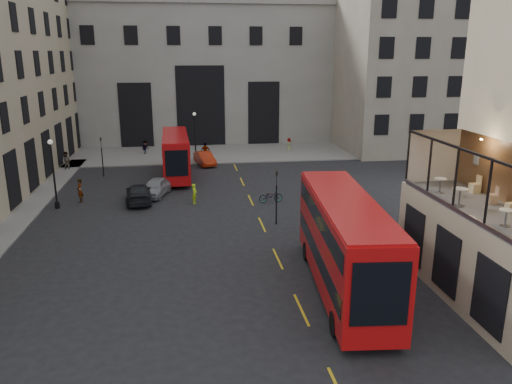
{
  "coord_description": "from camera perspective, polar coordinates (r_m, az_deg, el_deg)",
  "views": [
    {
      "loc": [
        -7.04,
        -20.36,
        11.56
      ],
      "look_at": [
        -2.73,
        9.81,
        3.0
      ],
      "focal_mm": 35.0,
      "sensor_mm": 36.0,
      "label": 1
    }
  ],
  "objects": [
    {
      "name": "cafe_table_mid",
      "position": [
        25.12,
        22.28,
        -0.25
      ],
      "size": [
        0.69,
        0.69,
        0.86
      ],
      "color": "silver",
      "rests_on": "cafe_floor"
    },
    {
      "name": "traffic_light_far",
      "position": [
        49.86,
        -17.22,
        4.42
      ],
      "size": [
        0.16,
        0.2,
        3.8
      ],
      "color": "black",
      "rests_on": "ground"
    },
    {
      "name": "cyclist",
      "position": [
        39.53,
        -7.04,
        -0.21
      ],
      "size": [
        0.56,
        0.69,
        1.62
      ],
      "primitive_type": "imported",
      "rotation": [
        0.0,
        0.0,
        1.24
      ],
      "color": "#B4DF17",
      "rests_on": "ground"
    },
    {
      "name": "cafe_chair_d",
      "position": [
        27.92,
        23.74,
        0.48
      ],
      "size": [
        0.47,
        0.47,
        0.9
      ],
      "color": "#DEBE80",
      "rests_on": "cafe_floor"
    },
    {
      "name": "cafe_chair_c",
      "position": [
        26.32,
        25.42,
        -0.63
      ],
      "size": [
        0.48,
        0.48,
        0.83
      ],
      "color": "tan",
      "rests_on": "cafe_floor"
    },
    {
      "name": "bicycle",
      "position": [
        39.79,
        1.69,
        -0.47
      ],
      "size": [
        1.94,
        0.84,
        0.99
      ],
      "primitive_type": "imported",
      "rotation": [
        0.0,
        0.0,
        1.67
      ],
      "color": "gray",
      "rests_on": "ground"
    },
    {
      "name": "bus_far",
      "position": [
        48.15,
        -9.16,
        4.42
      ],
      "size": [
        2.66,
        10.4,
        4.12
      ],
      "color": "#B60C0E",
      "rests_on": "ground"
    },
    {
      "name": "cafe_chair_b",
      "position": [
        25.23,
        27.16,
        -1.53
      ],
      "size": [
        0.42,
        0.42,
        0.8
      ],
      "color": "tan",
      "rests_on": "cafe_floor"
    },
    {
      "name": "cafe_table_far",
      "position": [
        27.14,
        20.32,
        0.94
      ],
      "size": [
        0.61,
        0.61,
        0.77
      ],
      "color": "silver",
      "rests_on": "cafe_floor"
    },
    {
      "name": "pedestrian_e",
      "position": [
        42.1,
        -19.5,
        0.15
      ],
      "size": [
        0.46,
        0.69,
        1.87
      ],
      "primitive_type": "imported",
      "rotation": [
        0.0,
        0.0,
        4.69
      ],
      "color": "gray",
      "rests_on": "ground"
    },
    {
      "name": "street_lamp_b",
      "position": [
        55.14,
        -6.97,
        6.0
      ],
      "size": [
        0.36,
        0.36,
        5.33
      ],
      "color": "black",
      "rests_on": "ground"
    },
    {
      "name": "bus_near",
      "position": [
        24.94,
        10.08,
        -5.43
      ],
      "size": [
        3.78,
        12.14,
        4.77
      ],
      "color": "#B80C0D",
      "rests_on": "ground"
    },
    {
      "name": "car_a",
      "position": [
        42.34,
        -11.39,
        0.54
      ],
      "size": [
        2.85,
        4.57,
        1.45
      ],
      "primitive_type": "imported",
      "rotation": [
        0.0,
        0.0,
        -0.29
      ],
      "color": "gray",
      "rests_on": "ground"
    },
    {
      "name": "pedestrian_a",
      "position": [
        53.86,
        -20.82,
        3.31
      ],
      "size": [
        1.09,
        0.94,
        1.93
      ],
      "primitive_type": "imported",
      "rotation": [
        0.0,
        0.0,
        -0.26
      ],
      "color": "gray",
      "rests_on": "ground"
    },
    {
      "name": "pedestrian_b",
      "position": [
        59.64,
        -12.53,
        4.96
      ],
      "size": [
        1.12,
        1.26,
        1.69
      ],
      "primitive_type": "imported",
      "rotation": [
        0.0,
        0.0,
        0.99
      ],
      "color": "gray",
      "rests_on": "ground"
    },
    {
      "name": "car_c",
      "position": [
        40.86,
        -13.27,
        -0.14
      ],
      "size": [
        2.38,
        5.04,
        1.42
      ],
      "primitive_type": "imported",
      "rotation": [
        0.0,
        0.0,
        3.22
      ],
      "color": "black",
      "rests_on": "ground"
    },
    {
      "name": "street_lamp_a",
      "position": [
        40.68,
        -22.07,
        1.5
      ],
      "size": [
        0.36,
        0.36,
        5.33
      ],
      "color": "black",
      "rests_on": "ground"
    },
    {
      "name": "pavement_far",
      "position": [
        59.49,
        -6.99,
        4.42
      ],
      "size": [
        40.0,
        12.0,
        0.12
      ],
      "primitive_type": "cube",
      "color": "slate",
      "rests_on": "ground"
    },
    {
      "name": "host_frontage",
      "position": [
        26.16,
        23.89,
        -6.57
      ],
      "size": [
        3.0,
        11.0,
        4.5
      ],
      "primitive_type": "cube",
      "color": "tan",
      "rests_on": "ground"
    },
    {
      "name": "cafe_table_near",
      "position": [
        23.03,
        26.68,
        -2.38
      ],
      "size": [
        0.58,
        0.58,
        0.72
      ],
      "color": "white",
      "rests_on": "cafe_floor"
    },
    {
      "name": "building_right",
      "position": [
        66.13,
        16.52,
        14.05
      ],
      "size": [
        16.6,
        18.6,
        20.0
      ],
      "color": "#A59885",
      "rests_on": "ground"
    },
    {
      "name": "car_b",
      "position": [
        53.35,
        -5.88,
        3.84
      ],
      "size": [
        2.38,
        4.4,
        1.38
      ],
      "primitive_type": "imported",
      "rotation": [
        0.0,
        0.0,
        0.23
      ],
      "color": "#AD250A",
      "rests_on": "ground"
    },
    {
      "name": "cafe_floor",
      "position": [
        25.44,
        24.46,
        -1.76
      ],
      "size": [
        3.0,
        10.0,
        0.1
      ],
      "primitive_type": "cube",
      "color": "slate",
      "rests_on": "host_frontage"
    },
    {
      "name": "traffic_light_near",
      "position": [
        34.17,
        2.36,
        0.16
      ],
      "size": [
        0.16,
        0.2,
        3.8
      ],
      "color": "black",
      "rests_on": "ground"
    },
    {
      "name": "pedestrian_d",
      "position": [
        60.63,
        3.78,
        5.42
      ],
      "size": [
        0.81,
        0.92,
        1.59
      ],
      "primitive_type": "imported",
      "rotation": [
        0.0,
        0.0,
        2.05
      ],
      "color": "gray",
      "rests_on": "ground"
    },
    {
      "name": "ground",
      "position": [
        24.45,
        9.88,
        -12.78
      ],
      "size": [
        140.0,
        140.0,
        0.0
      ],
      "primitive_type": "plane",
      "color": "black",
      "rests_on": "ground"
    },
    {
      "name": "gateway",
      "position": [
        68.42,
        -6.6,
        13.76
      ],
      "size": [
        35.0,
        10.6,
        18.0
      ],
      "color": "#98958E",
      "rests_on": "ground"
    },
    {
      "name": "pedestrian_c",
      "position": [
        55.7,
        -5.79,
        4.64
      ],
      "size": [
        1.15,
        0.53,
        1.93
      ],
      "primitive_type": "imported",
      "rotation": [
        0.0,
        0.0,
        3.09
      ],
      "color": "gray",
      "rests_on": "ground"
    }
  ]
}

